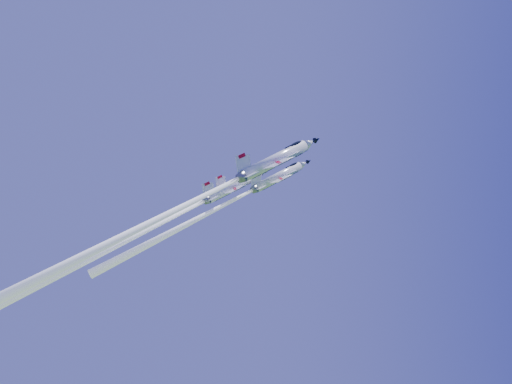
{
  "coord_description": "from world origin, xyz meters",
  "views": [
    {
      "loc": [
        -2.88,
        -106.91,
        75.15
      ],
      "look_at": [
        0.0,
        0.0,
        92.3
      ],
      "focal_mm": 40.0,
      "sensor_mm": 36.0,
      "label": 1
    }
  ],
  "objects_px": {
    "jet_lead": "(217,209)",
    "jet_left": "(189,207)",
    "jet_slot": "(145,231)",
    "jet_right": "(143,226)"
  },
  "relations": [
    {
      "from": "jet_slot",
      "to": "jet_lead",
      "type": "bearing_deg",
      "value": 77.75
    },
    {
      "from": "jet_right",
      "to": "jet_lead",
      "type": "bearing_deg",
      "value": 111.87
    },
    {
      "from": "jet_lead",
      "to": "jet_left",
      "type": "height_order",
      "value": "jet_left"
    },
    {
      "from": "jet_lead",
      "to": "jet_slot",
      "type": "bearing_deg",
      "value": -102.25
    },
    {
      "from": "jet_left",
      "to": "jet_slot",
      "type": "bearing_deg",
      "value": -66.46
    },
    {
      "from": "jet_left",
      "to": "jet_right",
      "type": "height_order",
      "value": "jet_right"
    },
    {
      "from": "jet_lead",
      "to": "jet_right",
      "type": "xyz_separation_m",
      "value": [
        -11.15,
        -12.13,
        -4.46
      ]
    },
    {
      "from": "jet_lead",
      "to": "jet_slot",
      "type": "distance_m",
      "value": 13.33
    },
    {
      "from": "jet_left",
      "to": "jet_lead",
      "type": "bearing_deg",
      "value": 22.61
    },
    {
      "from": "jet_left",
      "to": "jet_slot",
      "type": "height_order",
      "value": "jet_left"
    }
  ]
}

